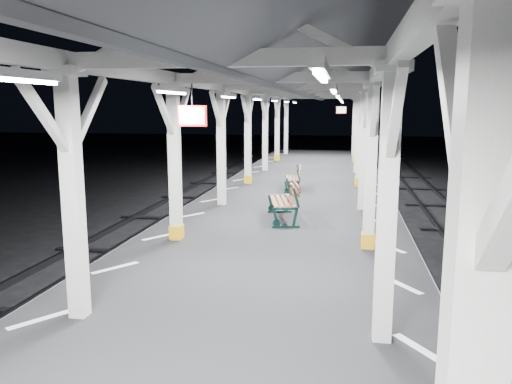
# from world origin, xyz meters

# --- Properties ---
(ground) EXTENTS (120.00, 120.00, 0.00)m
(ground) POSITION_xyz_m (0.00, 0.00, 0.00)
(ground) COLOR black
(ground) RESTS_ON ground
(platform) EXTENTS (6.00, 50.00, 1.00)m
(platform) POSITION_xyz_m (0.00, 0.00, 0.50)
(platform) COLOR black
(platform) RESTS_ON ground
(hazard_stripes_left) EXTENTS (1.00, 48.00, 0.01)m
(hazard_stripes_left) POSITION_xyz_m (-2.45, 0.00, 1.00)
(hazard_stripes_left) COLOR silver
(hazard_stripes_left) RESTS_ON platform
(hazard_stripes_right) EXTENTS (1.00, 48.00, 0.01)m
(hazard_stripes_right) POSITION_xyz_m (2.45, 0.00, 1.00)
(hazard_stripes_right) COLOR silver
(hazard_stripes_right) RESTS_ON platform
(canopy) EXTENTS (5.40, 49.00, 4.65)m
(canopy) POSITION_xyz_m (0.00, -0.02, 4.56)
(canopy) COLOR silver
(canopy) RESTS_ON platform
(bench_mid) EXTENTS (1.02, 1.88, 0.97)m
(bench_mid) POSITION_xyz_m (0.10, 4.32, 1.52)
(bench_mid) COLOR #112C28
(bench_mid) RESTS_ON platform
(bench_far) EXTENTS (0.70, 1.54, 0.81)m
(bench_far) POSITION_xyz_m (-0.15, 8.96, 1.43)
(bench_far) COLOR #112C28
(bench_far) RESTS_ON platform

